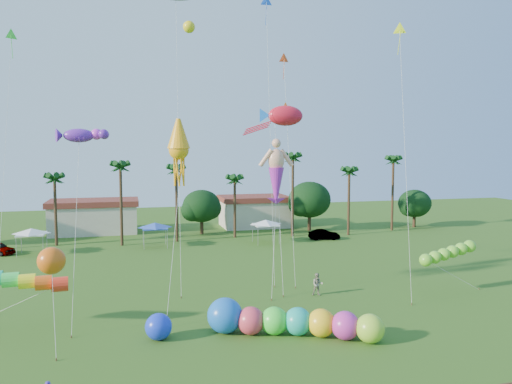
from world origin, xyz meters
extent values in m
plane|color=#285116|center=(0.00, 0.00, 0.00)|extent=(160.00, 160.00, 0.00)
cylinder|color=#3A2819|center=(-18.00, 41.00, 4.25)|extent=(0.36, 0.36, 8.50)
cylinder|color=#3A2819|center=(-10.00, 39.00, 5.00)|extent=(0.36, 0.36, 10.00)
cylinder|color=#3A2819|center=(-3.00, 40.00, 4.75)|extent=(0.36, 0.36, 9.50)
cylinder|color=#3A2819|center=(5.00, 41.00, 4.00)|extent=(0.36, 0.36, 8.00)
cylinder|color=#3A2819|center=(13.00, 40.00, 5.50)|extent=(0.36, 0.36, 11.00)
cylinder|color=#3A2819|center=(21.00, 39.00, 4.50)|extent=(0.36, 0.36, 9.00)
cylinder|color=#3A2819|center=(29.00, 41.00, 5.25)|extent=(0.36, 0.36, 10.50)
sphere|color=#113814|center=(1.00, 45.00, 4.03)|extent=(5.46, 5.46, 5.46)
sphere|color=#113814|center=(17.00, 44.00, 4.65)|extent=(6.30, 6.30, 6.30)
sphere|color=#113814|center=(34.00, 43.00, 3.72)|extent=(5.04, 5.04, 5.04)
cube|color=beige|center=(-14.00, 50.00, 2.00)|extent=(12.00, 7.00, 4.00)
cube|color=beige|center=(10.00, 50.00, 2.00)|extent=(10.00, 7.00, 4.00)
pyramid|color=white|center=(-20.00, 36.00, 2.75)|extent=(3.00, 3.00, 0.60)
pyramid|color=blue|center=(-6.00, 37.00, 2.75)|extent=(3.00, 3.00, 0.60)
pyramid|color=white|center=(8.00, 36.00, 2.75)|extent=(3.00, 3.00, 0.60)
imported|color=#4C4C54|center=(16.29, 36.45, 0.68)|extent=(4.30, 2.10, 1.36)
imported|color=gray|center=(5.96, 12.62, 0.94)|extent=(1.07, 0.93, 1.89)
sphere|color=#DF3A50|center=(-1.51, 5.55, 0.92)|extent=(1.84, 1.84, 1.84)
sphere|color=#39EB37|center=(-0.01, 5.16, 0.92)|extent=(1.84, 1.84, 1.84)
sphere|color=#18AE9D|center=(1.45, 4.66, 0.92)|extent=(1.84, 1.84, 1.84)
sphere|color=yellow|center=(2.82, 3.99, 0.92)|extent=(1.84, 1.84, 1.84)
sphere|color=#C72EA1|center=(4.13, 3.17, 0.92)|extent=(1.84, 1.84, 1.84)
sphere|color=#9AD52F|center=(5.42, 2.29, 0.92)|extent=(1.84, 1.84, 1.84)
sphere|color=blue|center=(-3.09, 6.26, 1.17)|extent=(3.10, 3.10, 2.35)
sphere|color=#1935E1|center=(-7.43, 6.12, 0.85)|extent=(1.71, 1.71, 1.71)
cylinder|color=red|center=(-15.44, 9.13, 3.24)|extent=(7.30, 1.58, 0.98)
cylinder|color=silver|center=(-17.09, 10.01, 1.62)|extent=(6.93, 1.79, 3.26)
ellipsoid|color=#6CCA2D|center=(14.62, 10.40, 2.99)|extent=(5.73, 2.96, 1.25)
cylinder|color=silver|center=(17.39, 10.57, 1.49)|extent=(5.56, 0.37, 3.01)
cylinder|color=brown|center=(20.17, 10.75, 0.08)|extent=(0.08, 0.08, 0.16)
sphere|color=#DF5B12|center=(-13.63, 5.89, 5.54)|extent=(1.85, 1.85, 1.63)
cylinder|color=silver|center=(-13.49, 5.11, 2.77)|extent=(0.32, 1.57, 5.55)
cylinder|color=brown|center=(-13.34, 4.34, 0.08)|extent=(0.08, 0.08, 0.16)
cylinder|color=silver|center=(2.51, 13.78, 4.93)|extent=(1.33, 3.16, 9.87)
cylinder|color=brown|center=(1.86, 12.21, 0.08)|extent=(0.08, 0.08, 0.16)
ellipsoid|color=red|center=(4.89, 18.23, 15.17)|extent=(5.17, 2.93, 2.05)
cylinder|color=silver|center=(3.99, 15.58, 7.59)|extent=(1.84, 5.34, 15.18)
cylinder|color=brown|center=(3.09, 12.92, 0.08)|extent=(0.08, 0.08, 0.16)
cylinder|color=silver|center=(-4.90, 17.42, 13.04)|extent=(0.45, 5.55, 26.09)
cylinder|color=brown|center=(-5.11, 14.65, 0.08)|extent=(0.08, 0.08, 0.16)
cone|color=#FFA314|center=(-5.35, 12.57, 12.10)|extent=(2.02, 2.02, 4.87)
cylinder|color=silver|center=(-6.09, 10.30, 6.05)|extent=(1.51, 4.56, 12.10)
cylinder|color=brown|center=(-6.84, 8.04, 0.08)|extent=(0.08, 0.08, 0.16)
ellipsoid|color=#6922AD|center=(-12.47, 12.64, 13.12)|extent=(4.15, 3.21, 1.42)
cylinder|color=silver|center=(-12.67, 10.23, 6.56)|extent=(0.44, 4.84, 13.13)
cylinder|color=brown|center=(-12.88, 7.82, 0.08)|extent=(0.08, 0.08, 0.16)
cone|color=#EE4B1A|center=(4.96, 19.01, 20.39)|extent=(1.13, 0.38, 1.11)
cylinder|color=silver|center=(4.93, 17.07, 10.19)|extent=(0.08, 3.91, 20.39)
cylinder|color=brown|center=(4.90, 15.13, 0.08)|extent=(0.08, 0.08, 0.16)
cone|color=#D3EF18|center=(12.93, 12.51, 22.00)|extent=(1.20, 0.81, 1.23)
cylinder|color=silver|center=(12.53, 10.42, 11.00)|extent=(0.82, 4.20, 22.01)
cylinder|color=brown|center=(12.13, 8.34, 0.08)|extent=(0.08, 0.08, 0.16)
cone|color=#3AF239|center=(-17.69, 17.93, 21.02)|extent=(1.00, 0.81, 1.07)
cylinder|color=silver|center=(-18.21, 15.96, 10.51)|extent=(1.07, 3.97, 21.02)
cone|color=blue|center=(3.26, 18.94, 25.36)|extent=(1.23, 0.29, 1.22)
cylinder|color=silver|center=(3.24, 17.42, 12.68)|extent=(0.07, 3.07, 25.36)
cylinder|color=brown|center=(3.22, 15.90, 0.08)|extent=(0.08, 0.08, 0.16)
camera|label=1|loc=(-9.13, -25.39, 12.17)|focal=35.00mm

